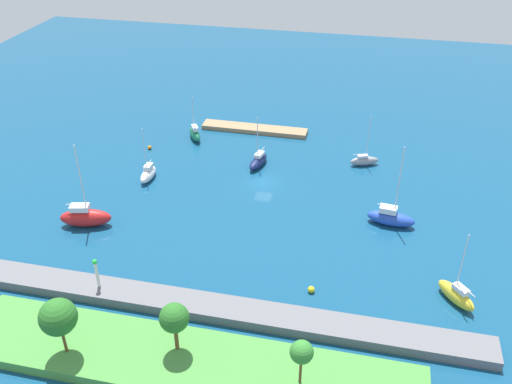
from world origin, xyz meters
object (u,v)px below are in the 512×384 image
(park_tree_east, at_px, (58,317))
(sailboat_green_along_channel, at_px, (195,133))
(park_tree_mideast, at_px, (174,318))
(sailboat_red_inner_mooring, at_px, (85,217))
(pier_dock, at_px, (254,129))
(mooring_buoy_orange, at_px, (150,147))
(sailboat_blue_far_north, at_px, (391,217))
(mooring_buoy_yellow, at_px, (311,289))
(park_tree_midwest, at_px, (302,352))
(harbor_beacon, at_px, (96,271))
(sailboat_navy_mid_basin, at_px, (258,161))
(sailboat_gray_east_end, at_px, (364,161))
(sailboat_yellow_by_breakwater, at_px, (456,295))
(sailboat_white_center_basin, at_px, (148,174))

(park_tree_east, height_order, sailboat_green_along_channel, sailboat_green_along_channel)
(park_tree_mideast, relative_size, sailboat_red_inner_mooring, 0.46)
(pier_dock, height_order, park_tree_mideast, park_tree_mideast)
(park_tree_mideast, distance_m, mooring_buoy_orange, 45.28)
(sailboat_blue_far_north, xyz_separation_m, mooring_buoy_yellow, (8.42, 15.43, -0.69))
(park_tree_midwest, relative_size, sailboat_red_inner_mooring, 0.42)
(mooring_buoy_orange, bearing_deg, mooring_buoy_yellow, 137.11)
(harbor_beacon, xyz_separation_m, sailboat_navy_mid_basin, (-10.96, -32.48, -2.42))
(harbor_beacon, height_order, sailboat_gray_east_end, sailboat_gray_east_end)
(pier_dock, xyz_separation_m, sailboat_yellow_by_breakwater, (-31.05, 37.29, 0.65))
(sailboat_blue_far_north, bearing_deg, park_tree_east, -128.83)
(park_tree_mideast, xyz_separation_m, sailboat_navy_mid_basin, (0.53, -39.12, -4.29))
(sailboat_gray_east_end, bearing_deg, sailboat_red_inner_mooring, -165.31)
(pier_dock, height_order, sailboat_white_center_basin, sailboat_white_center_basin)
(park_tree_east, distance_m, sailboat_white_center_basin, 34.93)
(mooring_buoy_orange, bearing_deg, park_tree_mideast, 115.40)
(pier_dock, relative_size, park_tree_east, 2.95)
(sailboat_white_center_basin, bearing_deg, sailboat_yellow_by_breakwater, 67.89)
(mooring_buoy_orange, bearing_deg, park_tree_midwest, 126.90)
(park_tree_east, bearing_deg, sailboat_gray_east_end, -119.64)
(harbor_beacon, xyz_separation_m, park_tree_east, (-1.17, 9.31, 2.37))
(park_tree_midwest, bearing_deg, sailboat_green_along_channel, -61.79)
(sailboat_yellow_by_breakwater, distance_m, mooring_buoy_orange, 53.60)
(sailboat_red_inner_mooring, relative_size, sailboat_white_center_basin, 1.40)
(park_tree_midwest, relative_size, sailboat_green_along_channel, 0.65)
(mooring_buoy_orange, bearing_deg, sailboat_blue_far_north, 161.42)
(park_tree_midwest, bearing_deg, sailboat_gray_east_end, -94.41)
(sailboat_gray_east_end, xyz_separation_m, sailboat_white_center_basin, (31.44, 11.45, 0.12))
(mooring_buoy_orange, bearing_deg, sailboat_navy_mid_basin, 175.27)
(park_tree_east, distance_m, park_tree_mideast, 10.67)
(sailboat_yellow_by_breakwater, xyz_separation_m, sailboat_white_center_basin, (42.95, -17.53, -0.09))
(pier_dock, distance_m, sailboat_blue_far_north, 33.67)
(sailboat_green_along_channel, relative_size, mooring_buoy_orange, 11.53)
(park_tree_mideast, xyz_separation_m, mooring_buoy_yellow, (-11.50, -12.04, -4.77))
(sailboat_red_inner_mooring, bearing_deg, park_tree_mideast, -57.15)
(harbor_beacon, xyz_separation_m, sailboat_blue_far_north, (-31.41, -20.84, -2.21))
(park_tree_midwest, relative_size, sailboat_navy_mid_basin, 0.59)
(sailboat_yellow_by_breakwater, xyz_separation_m, sailboat_navy_mid_basin, (27.69, -25.14, -0.15))
(sailboat_white_center_basin, bearing_deg, park_tree_east, 9.19)
(park_tree_mideast, relative_size, mooring_buoy_yellow, 6.99)
(sailboat_red_inner_mooring, relative_size, sailboat_gray_east_end, 1.41)
(park_tree_east, relative_size, sailboat_yellow_by_breakwater, 0.71)
(park_tree_mideast, xyz_separation_m, sailboat_gray_east_end, (-15.64, -42.95, -4.35))
(mooring_buoy_yellow, xyz_separation_m, mooring_buoy_orange, (30.82, -28.62, -0.06))
(sailboat_red_inner_mooring, relative_size, sailboat_green_along_channel, 1.56)
(sailboat_yellow_by_breakwater, bearing_deg, mooring_buoy_yellow, 57.18)
(pier_dock, height_order, sailboat_blue_far_north, sailboat_blue_far_north)
(park_tree_east, distance_m, mooring_buoy_yellow, 26.84)
(sailboat_blue_far_north, xyz_separation_m, sailboat_gray_east_end, (4.28, -15.48, -0.26))
(sailboat_red_inner_mooring, bearing_deg, sailboat_navy_mid_basin, 34.47)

